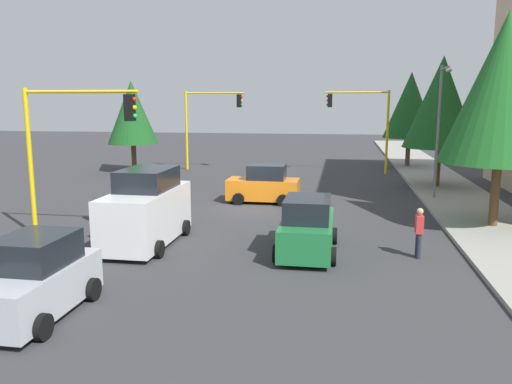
{
  "coord_description": "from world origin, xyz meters",
  "views": [
    {
      "loc": [
        23.6,
        4.27,
        5.15
      ],
      "look_at": [
        1.73,
        0.58,
        1.2
      ],
      "focal_mm": 35.51,
      "sensor_mm": 36.0,
      "label": 1
    }
  ],
  "objects_px": {
    "tree_roadside_near": "(504,88)",
    "car_orange": "(264,185)",
    "tree_opposite_side": "(132,113)",
    "traffic_signal_near_right": "(72,133)",
    "street_lamp_curbside": "(440,118)",
    "tree_roadside_mid": "(441,102)",
    "traffic_signal_far_left": "(363,115)",
    "car_green": "(307,228)",
    "pedestrian_crossing": "(419,231)",
    "car_silver": "(34,280)",
    "traffic_signal_far_right": "(208,115)",
    "tree_roadside_far": "(410,105)",
    "delivery_van_white": "(147,210)"
  },
  "relations": [
    {
      "from": "tree_roadside_near",
      "to": "car_orange",
      "type": "height_order",
      "value": "tree_roadside_near"
    },
    {
      "from": "tree_opposite_side",
      "to": "traffic_signal_near_right",
      "type": "bearing_deg",
      "value": 16.41
    },
    {
      "from": "street_lamp_curbside",
      "to": "tree_roadside_mid",
      "type": "height_order",
      "value": "tree_roadside_mid"
    },
    {
      "from": "traffic_signal_far_left",
      "to": "street_lamp_curbside",
      "type": "relative_size",
      "value": 0.86
    },
    {
      "from": "car_green",
      "to": "pedestrian_crossing",
      "type": "distance_m",
      "value": 3.7
    },
    {
      "from": "tree_opposite_side",
      "to": "car_green",
      "type": "bearing_deg",
      "value": 37.27
    },
    {
      "from": "traffic_signal_near_right",
      "to": "car_silver",
      "type": "height_order",
      "value": "traffic_signal_near_right"
    },
    {
      "from": "tree_opposite_side",
      "to": "car_orange",
      "type": "height_order",
      "value": "tree_opposite_side"
    },
    {
      "from": "tree_roadside_near",
      "to": "car_orange",
      "type": "bearing_deg",
      "value": -111.54
    },
    {
      "from": "car_orange",
      "to": "car_silver",
      "type": "relative_size",
      "value": 0.99
    },
    {
      "from": "tree_roadside_near",
      "to": "pedestrian_crossing",
      "type": "distance_m",
      "value": 7.53
    },
    {
      "from": "tree_opposite_side",
      "to": "car_orange",
      "type": "distance_m",
      "value": 15.54
    },
    {
      "from": "traffic_signal_far_right",
      "to": "tree_roadside_near",
      "type": "relative_size",
      "value": 0.69
    },
    {
      "from": "traffic_signal_far_right",
      "to": "car_orange",
      "type": "bearing_deg",
      "value": 26.98
    },
    {
      "from": "traffic_signal_far_right",
      "to": "tree_roadside_far",
      "type": "bearing_deg",
      "value": 104.7
    },
    {
      "from": "tree_roadside_mid",
      "to": "car_green",
      "type": "height_order",
      "value": "tree_roadside_mid"
    },
    {
      "from": "tree_opposite_side",
      "to": "car_silver",
      "type": "xyz_separation_m",
      "value": [
        24.96,
        8.02,
        -3.49
      ]
    },
    {
      "from": "tree_roadside_far",
      "to": "car_silver",
      "type": "xyz_separation_m",
      "value": [
        30.96,
        -12.48,
        -4.01
      ]
    },
    {
      "from": "traffic_signal_near_right",
      "to": "tree_roadside_far",
      "type": "bearing_deg",
      "value": 147.66
    },
    {
      "from": "traffic_signal_far_right",
      "to": "tree_roadside_far",
      "type": "xyz_separation_m",
      "value": [
        -4.0,
        15.24,
        0.69
      ]
    },
    {
      "from": "traffic_signal_far_left",
      "to": "traffic_signal_near_right",
      "type": "height_order",
      "value": "traffic_signal_far_left"
    },
    {
      "from": "tree_opposite_side",
      "to": "tree_roadside_near",
      "type": "bearing_deg",
      "value": 56.93
    },
    {
      "from": "car_green",
      "to": "tree_roadside_near",
      "type": "bearing_deg",
      "value": 122.57
    },
    {
      "from": "tree_opposite_side",
      "to": "traffic_signal_far_left",
      "type": "bearing_deg",
      "value": 96.81
    },
    {
      "from": "delivery_van_white",
      "to": "tree_roadside_far",
      "type": "bearing_deg",
      "value": 153.64
    },
    {
      "from": "traffic_signal_near_right",
      "to": "car_silver",
      "type": "bearing_deg",
      "value": 21.32
    },
    {
      "from": "delivery_van_white",
      "to": "street_lamp_curbside",
      "type": "bearing_deg",
      "value": 130.54
    },
    {
      "from": "car_silver",
      "to": "pedestrian_crossing",
      "type": "xyz_separation_m",
      "value": [
        -6.38,
        9.88,
        0.01
      ]
    },
    {
      "from": "tree_roadside_mid",
      "to": "tree_roadside_near",
      "type": "relative_size",
      "value": 0.91
    },
    {
      "from": "street_lamp_curbside",
      "to": "car_orange",
      "type": "xyz_separation_m",
      "value": [
        1.61,
        -8.83,
        -3.45
      ]
    },
    {
      "from": "traffic_signal_far_left",
      "to": "car_silver",
      "type": "xyz_separation_m",
      "value": [
        26.96,
        -8.72,
        -3.33
      ]
    },
    {
      "from": "traffic_signal_far_left",
      "to": "car_silver",
      "type": "height_order",
      "value": "traffic_signal_far_left"
    },
    {
      "from": "traffic_signal_near_right",
      "to": "street_lamp_curbside",
      "type": "xyz_separation_m",
      "value": [
        -9.61,
        14.9,
        0.33
      ]
    },
    {
      "from": "tree_opposite_side",
      "to": "delivery_van_white",
      "type": "distance_m",
      "value": 20.56
    },
    {
      "from": "car_orange",
      "to": "pedestrian_crossing",
      "type": "xyz_separation_m",
      "value": [
        8.59,
        6.53,
        0.01
      ]
    },
    {
      "from": "delivery_van_white",
      "to": "car_green",
      "type": "bearing_deg",
      "value": 88.69
    },
    {
      "from": "tree_roadside_far",
      "to": "tree_opposite_side",
      "type": "height_order",
      "value": "tree_roadside_far"
    },
    {
      "from": "tree_opposite_side",
      "to": "car_green",
      "type": "relative_size",
      "value": 1.62
    },
    {
      "from": "traffic_signal_near_right",
      "to": "car_green",
      "type": "relative_size",
      "value": 1.37
    },
    {
      "from": "traffic_signal_far_left",
      "to": "tree_roadside_near",
      "type": "bearing_deg",
      "value": 16.55
    },
    {
      "from": "street_lamp_curbside",
      "to": "tree_roadside_mid",
      "type": "distance_m",
      "value": 4.53
    },
    {
      "from": "car_silver",
      "to": "tree_opposite_side",
      "type": "bearing_deg",
      "value": -162.19
    },
    {
      "from": "street_lamp_curbside",
      "to": "traffic_signal_far_left",
      "type": "bearing_deg",
      "value": -161.6
    },
    {
      "from": "traffic_signal_near_right",
      "to": "tree_opposite_side",
      "type": "distance_m",
      "value": 18.77
    },
    {
      "from": "street_lamp_curbside",
      "to": "car_green",
      "type": "bearing_deg",
      "value": -30.28
    },
    {
      "from": "street_lamp_curbside",
      "to": "car_silver",
      "type": "height_order",
      "value": "street_lamp_curbside"
    },
    {
      "from": "pedestrian_crossing",
      "to": "traffic_signal_near_right",
      "type": "bearing_deg",
      "value": -92.66
    },
    {
      "from": "traffic_signal_far_left",
      "to": "car_silver",
      "type": "bearing_deg",
      "value": -17.93
    },
    {
      "from": "tree_roadside_mid",
      "to": "tree_roadside_far",
      "type": "height_order",
      "value": "tree_roadside_mid"
    },
    {
      "from": "tree_roadside_far",
      "to": "street_lamp_curbside",
      "type": "bearing_deg",
      "value": -1.19
    }
  ]
}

